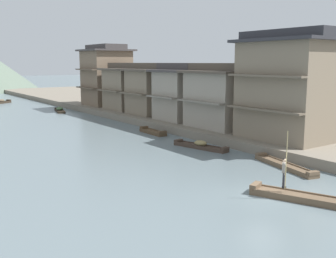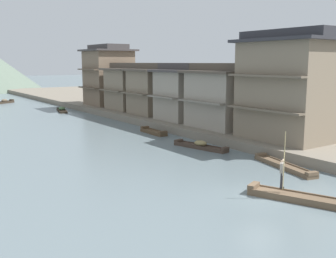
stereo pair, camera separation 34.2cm
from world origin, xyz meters
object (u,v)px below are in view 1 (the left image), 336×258
object	(u,v)px
house_waterfront_second	(222,96)
house_waterfront_far	(131,87)
boat_moored_nearest	(200,146)
boat_moored_second	(284,166)
boatman_person	(284,169)
boat_moored_far	(153,132)
boat_midriver_drifting	(60,110)
house_waterfront_tall	(182,92)
boat_foreground_poled	(301,197)
house_waterfront_nearest	(285,86)
boat_moored_third	(2,102)
house_waterfront_end	(106,75)
house_waterfront_narrow	(154,89)

from	to	relation	value
house_waterfront_second	house_waterfront_far	distance (m)	18.14
boat_moored_nearest	boat_moored_second	bearing A→B (deg)	-85.20
boatman_person	boat_moored_far	world-z (taller)	boatman_person
boat_midriver_drifting	house_waterfront_second	bearing A→B (deg)	-76.97
boat_moored_nearest	house_waterfront_far	size ratio (longest dim) A/B	0.74
house_waterfront_tall	boat_moored_second	bearing A→B (deg)	-105.94
boat_foreground_poled	house_waterfront_tall	distance (m)	24.79
house_waterfront_nearest	boat_moored_far	bearing A→B (deg)	112.51
boat_moored_far	house_waterfront_nearest	bearing A→B (deg)	-67.49
boat_foreground_poled	boat_moored_second	xyz separation A→B (m)	(4.57, 4.61, -0.02)
boat_moored_nearest	house_waterfront_tall	bearing A→B (deg)	60.00
boat_moored_third	house_waterfront_far	size ratio (longest dim) A/B	0.51
boat_moored_nearest	house_waterfront_end	distance (m)	29.83
boat_moored_far	house_waterfront_far	world-z (taller)	house_waterfront_far
boat_moored_third	boat_moored_far	size ratio (longest dim) A/B	0.92
boat_moored_second	house_waterfront_tall	size ratio (longest dim) A/B	0.94
house_waterfront_far	boat_foreground_poled	bearing A→B (deg)	-106.53
boat_foreground_poled	house_waterfront_nearest	size ratio (longest dim) A/B	0.59
boat_moored_far	house_waterfront_second	distance (m)	7.63
house_waterfront_far	house_waterfront_narrow	bearing A→B (deg)	-92.10
boat_moored_second	house_waterfront_tall	bearing A→B (deg)	74.06
boat_foreground_poled	house_waterfront_narrow	xyz separation A→B (m)	(9.99, 28.44, 3.60)
boat_moored_third	boat_moored_far	xyz separation A→B (m)	(4.88, -39.50, -0.10)
boat_midriver_drifting	house_waterfront_end	world-z (taller)	house_waterfront_end
boat_moored_nearest	house_waterfront_narrow	xyz separation A→B (m)	(6.08, 15.93, 3.55)
boat_moored_second	house_waterfront_tall	xyz separation A→B (m)	(5.12, 17.92, 3.63)
boatman_person	boat_moored_far	xyz separation A→B (m)	(4.88, 19.68, -1.36)
boat_moored_nearest	boat_moored_third	world-z (taller)	boat_moored_third
house_waterfront_narrow	house_waterfront_nearest	bearing A→B (deg)	-91.66
house_waterfront_tall	house_waterfront_far	xyz separation A→B (m)	(0.51, 11.85, -0.01)
house_waterfront_narrow	house_waterfront_second	bearing A→B (deg)	-91.13
boat_foreground_poled	boat_moored_far	size ratio (longest dim) A/B	1.33
boat_moored_second	house_waterfront_nearest	xyz separation A→B (m)	(4.84, 4.08, 4.91)
boat_midriver_drifting	boat_moored_far	bearing A→B (deg)	-87.51
boatman_person	boat_moored_nearest	bearing A→B (deg)	69.95
boat_moored_nearest	boat_moored_second	world-z (taller)	boat_moored_nearest
boat_midriver_drifting	house_waterfront_nearest	xyz separation A→B (m)	(5.87, -34.37, 4.83)
boat_midriver_drifting	house_waterfront_tall	world-z (taller)	house_waterfront_tall
boat_moored_far	house_waterfront_far	xyz separation A→B (m)	(5.68, 13.88, 3.59)
boat_moored_second	house_waterfront_end	size ratio (longest dim) A/B	0.66
boat_moored_third	house_waterfront_end	size ratio (longest dim) A/B	0.41
house_waterfront_second	boat_moored_far	bearing A→B (deg)	140.87
house_waterfront_tall	boat_moored_nearest	bearing A→B (deg)	-120.00
boatman_person	boat_moored_third	bearing A→B (deg)	90.00
boat_moored_third	boat_foreground_poled	bearing A→B (deg)	-89.66
boat_foreground_poled	house_waterfront_second	xyz separation A→B (m)	(9.75, 16.25, 3.59)
boat_foreground_poled	boat_moored_second	world-z (taller)	boat_foreground_poled
house_waterfront_tall	house_waterfront_far	size ratio (longest dim) A/B	0.88
boat_moored_second	house_waterfront_second	world-z (taller)	house_waterfront_second
house_waterfront_nearest	house_waterfront_second	size ratio (longest dim) A/B	1.27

